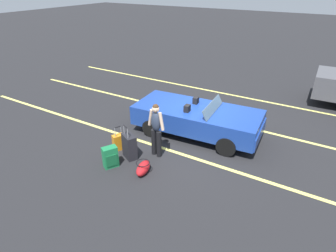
# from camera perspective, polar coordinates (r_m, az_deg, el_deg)

# --- Properties ---
(ground_plane) EXTENTS (80.00, 80.00, 0.00)m
(ground_plane) POSITION_cam_1_polar(r_m,az_deg,el_deg) (9.72, 5.64, -1.53)
(ground_plane) COLOR black
(lot_line_near) EXTENTS (18.00, 0.12, 0.01)m
(lot_line_near) POSITION_cam_1_polar(r_m,az_deg,el_deg) (8.67, 1.70, -5.34)
(lot_line_near) COLOR #EAE066
(lot_line_near) RESTS_ON ground_plane
(lot_line_mid) EXTENTS (18.00, 0.12, 0.01)m
(lot_line_mid) POSITION_cam_1_polar(r_m,az_deg,el_deg) (10.81, 8.72, 1.47)
(lot_line_mid) COLOR #EAE066
(lot_line_mid) RESTS_ON ground_plane
(lot_line_far) EXTENTS (18.00, 0.12, 0.01)m
(lot_line_far) POSITION_cam_1_polar(r_m,az_deg,el_deg) (13.15, 13.35, 5.95)
(lot_line_far) COLOR #EAE066
(lot_line_far) RESTS_ON ground_plane
(convertible_car) EXTENTS (4.25, 2.06, 1.24)m
(convertible_car) POSITION_cam_1_polar(r_m,az_deg,el_deg) (9.38, 6.99, 1.33)
(convertible_car) COLOR navy
(convertible_car) RESTS_ON ground_plane
(suitcase_large_black) EXTENTS (0.56, 0.47, 1.05)m
(suitcase_large_black) POSITION_cam_1_polar(r_m,az_deg,el_deg) (8.34, -7.71, -4.07)
(suitcase_large_black) COLOR black
(suitcase_large_black) RESTS_ON ground_plane
(suitcase_medium_bright) EXTENTS (0.41, 0.47, 0.62)m
(suitcase_medium_bright) POSITION_cam_1_polar(r_m,az_deg,el_deg) (8.07, -11.51, -6.15)
(suitcase_medium_bright) COLOR #19723F
(suitcase_medium_bright) RESTS_ON ground_plane
(suitcase_small_carryon) EXTENTS (0.33, 0.39, 0.82)m
(suitcase_small_carryon) POSITION_cam_1_polar(r_m,az_deg,el_deg) (8.82, -9.92, -3.21)
(suitcase_small_carryon) COLOR orange
(suitcase_small_carryon) RESTS_ON ground_plane
(duffel_bag) EXTENTS (0.44, 0.69, 0.34)m
(duffel_bag) POSITION_cam_1_polar(r_m,az_deg,el_deg) (7.78, -5.01, -8.38)
(duffel_bag) COLOR red
(duffel_bag) RESTS_ON ground_plane
(traveler_person) EXTENTS (0.61, 0.27, 1.65)m
(traveler_person) POSITION_cam_1_polar(r_m,az_deg,el_deg) (8.10, -2.41, -0.29)
(traveler_person) COLOR black
(traveler_person) RESTS_ON ground_plane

